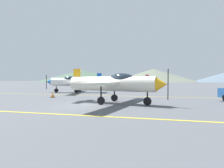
% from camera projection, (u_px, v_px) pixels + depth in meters
% --- Properties ---
extents(ground_plane, '(400.00, 400.00, 0.00)m').
position_uv_depth(ground_plane, '(88.00, 105.00, 12.07)').
color(ground_plane, '#54565B').
extents(apron_line_near, '(80.00, 0.16, 0.01)m').
position_uv_depth(apron_line_near, '(63.00, 114.00, 8.73)').
color(apron_line_near, yellow).
rests_on(apron_line_near, ground_plane).
extents(apron_line_far, '(80.00, 0.16, 0.01)m').
position_uv_depth(apron_line_far, '(112.00, 96.00, 18.90)').
color(apron_line_far, yellow).
rests_on(apron_line_far, ground_plane).
extents(airplane_near, '(7.69, 8.76, 2.63)m').
position_uv_depth(airplane_near, '(114.00, 83.00, 12.90)').
color(airplane_near, silver).
rests_on(airplane_near, ground_plane).
extents(airplane_mid, '(7.69, 8.75, 2.63)m').
position_uv_depth(airplane_mid, '(74.00, 82.00, 23.81)').
color(airplane_mid, white).
rests_on(airplane_mid, ground_plane).
extents(airplane_far, '(7.69, 8.73, 2.63)m').
position_uv_depth(airplane_far, '(129.00, 81.00, 32.42)').
color(airplane_far, white).
rests_on(airplane_far, ground_plane).
extents(traffic_cone_front, '(0.36, 0.36, 0.59)m').
position_uv_depth(traffic_cone_front, '(53.00, 95.00, 17.15)').
color(traffic_cone_front, black).
rests_on(traffic_cone_front, ground_plane).
extents(hill_left, '(87.17, 87.17, 11.39)m').
position_uv_depth(hill_left, '(83.00, 76.00, 175.28)').
color(hill_left, '#4C6651').
rests_on(hill_left, ground_plane).
extents(hill_centerleft, '(67.69, 67.69, 10.47)m').
position_uv_depth(hill_centerleft, '(153.00, 75.00, 141.92)').
color(hill_centerleft, slate).
rests_on(hill_centerleft, ground_plane).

